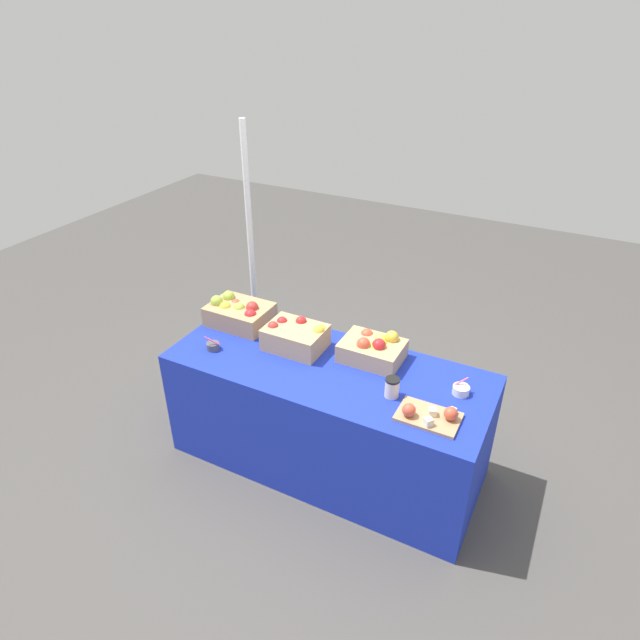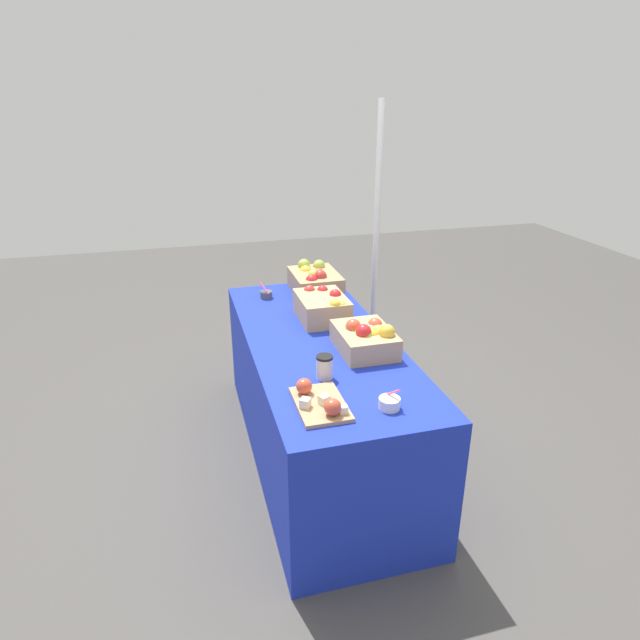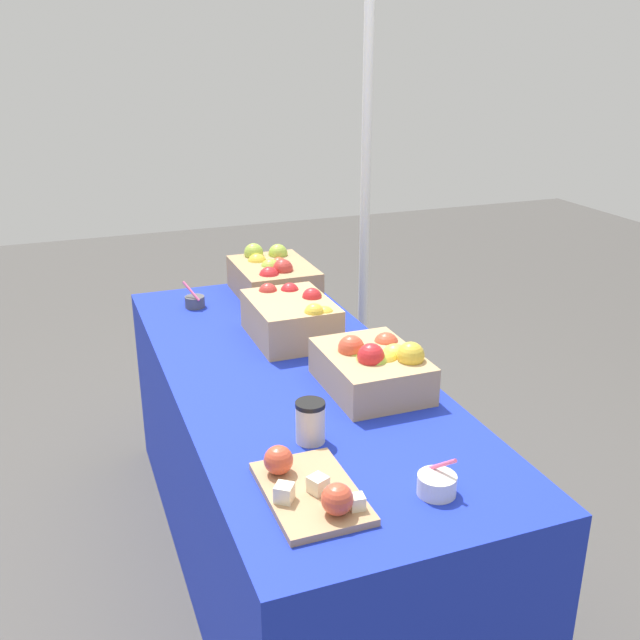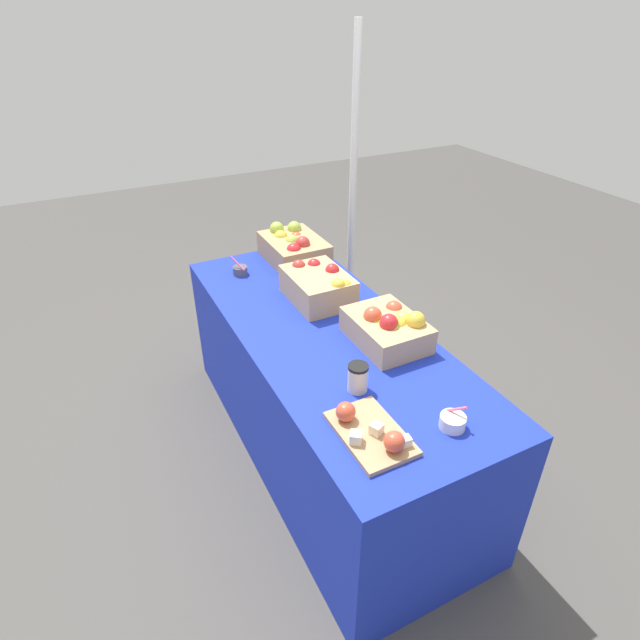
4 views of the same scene
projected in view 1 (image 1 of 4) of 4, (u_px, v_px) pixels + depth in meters
The scene contains 10 objects.
ground_plane at pixel (327, 459), 3.57m from camera, with size 10.00×10.00×0.00m, color #474442.
table at pixel (328, 415), 3.38m from camera, with size 1.90×0.76×0.74m, color #192DB7.
apple_crate_left at pixel (239, 313), 3.58m from camera, with size 0.40×0.29×0.19m.
apple_crate_middle at pixel (296, 336), 3.33m from camera, with size 0.36×0.27×0.17m.
apple_crate_right at pixel (373, 349), 3.22m from camera, with size 0.36×0.27×0.17m.
cutting_board_front at pixel (429, 415), 2.78m from camera, with size 0.32×0.20×0.09m.
sample_bowl_near at pixel (461, 390), 2.96m from camera, with size 0.09×0.09×0.10m.
sample_bowl_mid at pixel (213, 346), 3.34m from camera, with size 0.09×0.08×0.10m.
coffee_cup at pixel (392, 387), 2.93m from camera, with size 0.08×0.08×0.11m.
tent_pole at pixel (252, 257), 3.98m from camera, with size 0.04×0.04×1.93m, color white.
Camera 1 is at (1.16, -2.35, 2.59)m, focal length 30.80 mm.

